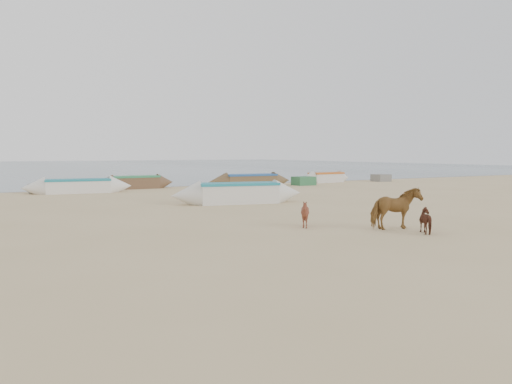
# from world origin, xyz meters

# --- Properties ---
(ground) EXTENTS (140.00, 140.00, 0.00)m
(ground) POSITION_xyz_m (0.00, 0.00, 0.00)
(ground) COLOR tan
(ground) RESTS_ON ground
(sea) EXTENTS (160.00, 160.00, 0.00)m
(sea) POSITION_xyz_m (0.00, 82.00, 0.01)
(sea) COLOR slate
(sea) RESTS_ON ground
(cow_adult) EXTENTS (1.70, 1.02, 1.34)m
(cow_adult) POSITION_xyz_m (2.67, -0.26, 0.67)
(cow_adult) COLOR brown
(cow_adult) RESTS_ON ground
(calf_front) EXTENTS (0.95, 0.88, 0.90)m
(calf_front) POSITION_xyz_m (0.38, 1.43, 0.45)
(calf_front) COLOR brown
(calf_front) RESTS_ON ground
(calf_right) EXTENTS (0.70, 0.80, 0.77)m
(calf_right) POSITION_xyz_m (2.97, -1.33, 0.39)
(calf_right) COLOR #52291A
(calf_right) RESTS_ON ground
(near_canoe) EXTENTS (6.58, 2.61, 0.99)m
(near_canoe) POSITION_xyz_m (2.06, 9.40, 0.50)
(near_canoe) COLOR silver
(near_canoe) RESTS_ON ground
(waterline_canoes) EXTENTS (49.24, 3.58, 0.93)m
(waterline_canoes) POSITION_xyz_m (-5.57, 20.31, 0.43)
(waterline_canoes) COLOR brown
(waterline_canoes) RESTS_ON ground
(beach_clutter) EXTENTS (42.07, 3.74, 0.64)m
(beach_clutter) POSITION_xyz_m (3.70, 19.48, 0.30)
(beach_clutter) COLOR #285A29
(beach_clutter) RESTS_ON ground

